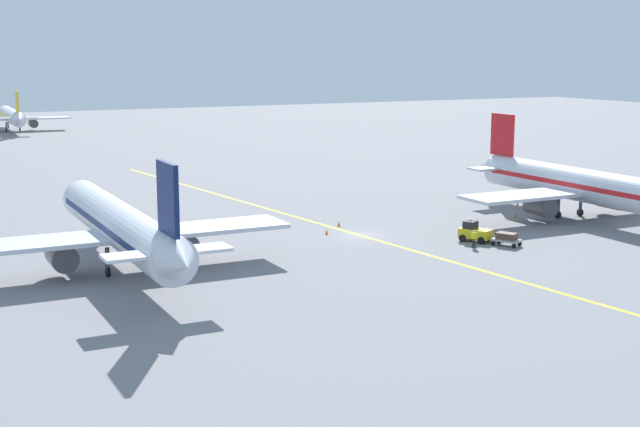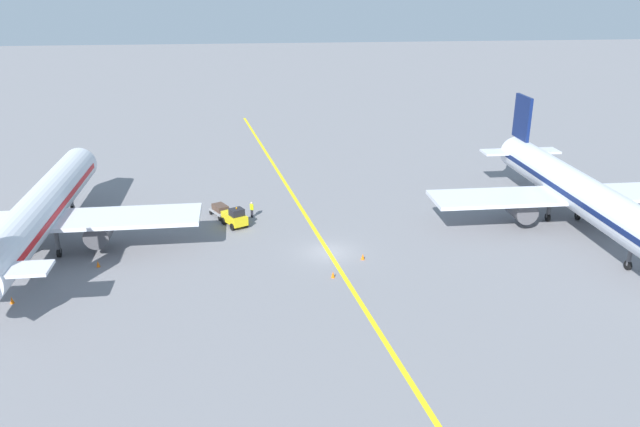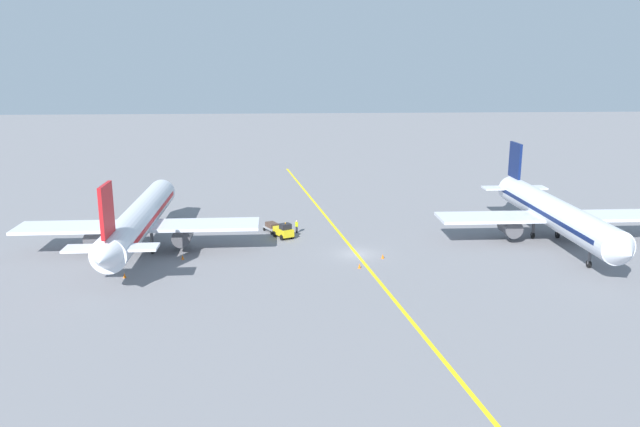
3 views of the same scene
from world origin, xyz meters
name	(u,v)px [view 2 (image 2 of 3)]	position (x,y,z in m)	size (l,w,h in m)	color
ground_plane	(329,252)	(0.00, 0.00, 0.00)	(400.00, 400.00, 0.00)	slate
apron_yellow_centreline	(329,252)	(0.00, 0.00, 0.00)	(0.40, 120.00, 0.01)	yellow
airplane_at_gate	(575,191)	(-24.64, -3.65, 3.71)	(28.01, 35.40, 10.60)	silver
airplane_adjacent_stand	(40,212)	(25.39, -3.28, 3.71)	(28.06, 35.43, 10.60)	silver
baggage_tug_white	(235,217)	(8.44, -7.44, 0.90)	(2.79, 3.35, 2.11)	gold
baggage_cart_trailing	(220,209)	(9.99, -10.36, 0.76)	(2.45, 2.95, 1.24)	gray
ground_crew_worker	(252,209)	(6.75, -9.66, 0.91)	(0.38, 0.50, 1.68)	#23232D
traffic_cone_near_nose	(333,275)	(0.30, 5.06, 0.28)	(0.32, 0.32, 0.55)	orange
traffic_cone_mid_apron	(363,257)	(-2.76, 1.84, 0.28)	(0.32, 0.32, 0.55)	orange
traffic_cone_by_wingtip	(98,264)	(19.94, 0.77, 0.28)	(0.32, 0.32, 0.55)	orange
traffic_cone_far_edge	(12,300)	(25.01, 6.63, 0.28)	(0.32, 0.32, 0.55)	orange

